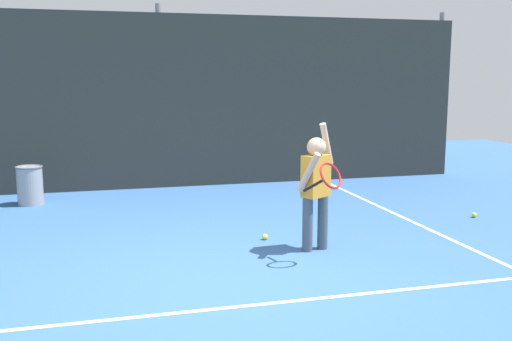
# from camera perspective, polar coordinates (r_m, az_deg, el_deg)

# --- Properties ---
(ground_plane) EXTENTS (20.00, 20.00, 0.00)m
(ground_plane) POSITION_cam_1_polar(r_m,az_deg,el_deg) (5.31, -3.51, -11.02)
(ground_plane) COLOR #335B93
(court_line_baseline) EXTENTS (9.00, 0.05, 0.00)m
(court_line_baseline) POSITION_cam_1_polar(r_m,az_deg,el_deg) (4.81, -2.19, -13.16)
(court_line_baseline) COLOR white
(court_line_baseline) RESTS_ON ground
(court_line_sideline) EXTENTS (0.05, 9.00, 0.00)m
(court_line_sideline) POSITION_cam_1_polar(r_m,az_deg,el_deg) (7.24, 17.38, -5.91)
(court_line_sideline) COLOR white
(court_line_sideline) RESTS_ON ground
(back_fence_windscreen) EXTENTS (10.64, 0.08, 2.84)m
(back_fence_windscreen) POSITION_cam_1_polar(r_m,az_deg,el_deg) (9.77, -9.27, 6.62)
(back_fence_windscreen) COLOR #282D2B
(back_fence_windscreen) RESTS_ON ground
(fence_post_1) EXTENTS (0.09, 0.09, 2.99)m
(fence_post_1) POSITION_cam_1_polar(r_m,az_deg,el_deg) (9.83, -9.32, 7.07)
(fence_post_1) COLOR slate
(fence_post_1) RESTS_ON ground
(fence_post_2) EXTENTS (0.09, 0.09, 2.99)m
(fence_post_2) POSITION_cam_1_polar(r_m,az_deg,el_deg) (11.55, 17.35, 7.06)
(fence_post_2) COLOR slate
(fence_post_2) RESTS_ON ground
(tennis_player) EXTENTS (0.50, 0.82, 1.35)m
(tennis_player) POSITION_cam_1_polar(r_m,az_deg,el_deg) (6.14, 5.91, -1.24)
(tennis_player) COLOR #3F4C59
(tennis_player) RESTS_ON ground
(ball_hopper) EXTENTS (0.38, 0.38, 0.56)m
(ball_hopper) POSITION_cam_1_polar(r_m,az_deg,el_deg) (9.04, -21.17, -1.31)
(ball_hopper) COLOR gray
(ball_hopper) RESTS_ON ground
(tennis_ball_0) EXTENTS (0.07, 0.07, 0.07)m
(tennis_ball_0) POSITION_cam_1_polar(r_m,az_deg,el_deg) (6.67, 0.88, -6.49)
(tennis_ball_0) COLOR #CCE033
(tennis_ball_0) RESTS_ON ground
(tennis_ball_3) EXTENTS (0.07, 0.07, 0.07)m
(tennis_ball_3) POSITION_cam_1_polar(r_m,az_deg,el_deg) (8.22, 20.49, -4.08)
(tennis_ball_3) COLOR #CCE033
(tennis_ball_3) RESTS_ON ground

